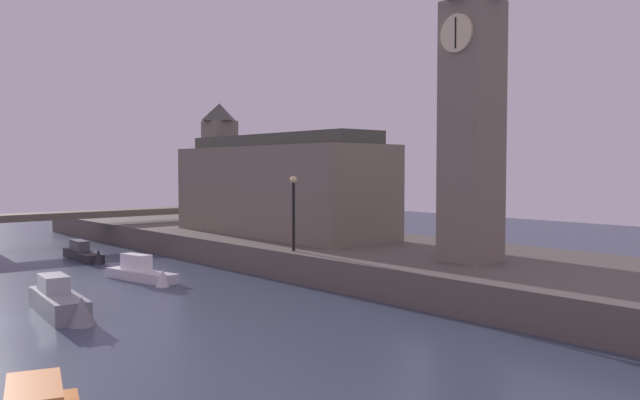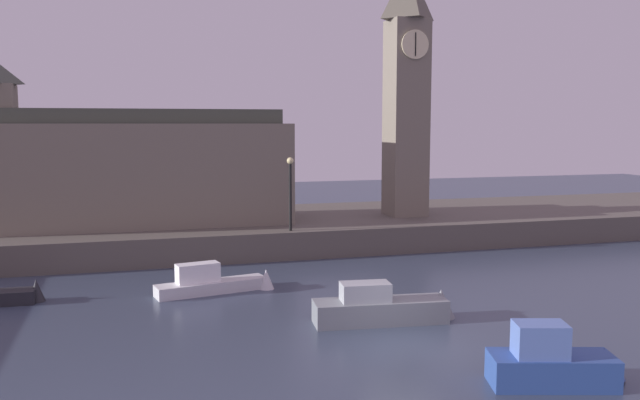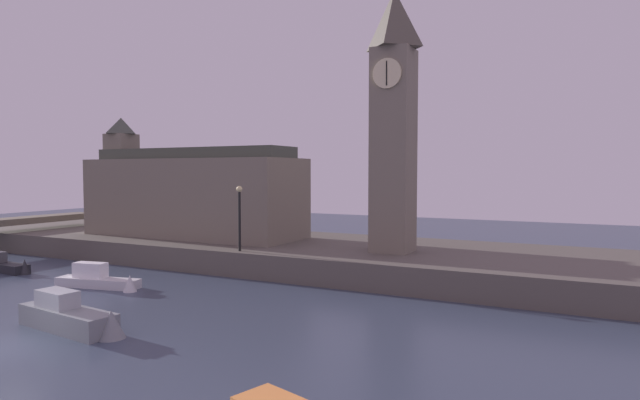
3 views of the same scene
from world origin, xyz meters
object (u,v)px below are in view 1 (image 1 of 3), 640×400
Objects in this scene: parliament_hall at (276,185)px; boat_barge_dark at (86,255)px; clock_tower at (472,89)px; boat_cruiser_grey at (63,303)px; boat_ferry_white at (145,274)px; streetlamp at (294,204)px.

boat_barge_dark is at bearing -119.93° from parliament_hall.
clock_tower is 16.96m from parliament_hall.
boat_cruiser_grey is at bearing -114.85° from clock_tower.
boat_cruiser_grey reaches higher than boat_ferry_white.
streetlamp is 8.42m from boat_ferry_white.
boat_cruiser_grey is (8.81, -16.98, -4.14)m from parliament_hall.
clock_tower is 2.86× the size of boat_ferry_white.
boat_cruiser_grey is at bearing -86.13° from streetlamp.
parliament_hall reaches higher than streetlamp.
boat_barge_dark is 9.45m from boat_ferry_white.
boat_barge_dark is at bearing 156.08° from boat_cruiser_grey.
parliament_hall is 4.27× the size of streetlamp.
boat_barge_dark is (-6.00, -10.41, -4.28)m from parliament_hall.
clock_tower is 0.92× the size of parliament_hall.
clock_tower is 3.92× the size of streetlamp.
parliament_hall is 12.75m from boat_barge_dark.
boat_cruiser_grey is at bearing -62.58° from parliament_hall.
boat_barge_dark is at bearing -156.86° from clock_tower.
boat_barge_dark is at bearing -158.18° from streetlamp.
streetlamp reaches higher than boat_ferry_white.
boat_ferry_white is at bearing -72.57° from parliament_hall.
clock_tower is 2.81× the size of boat_barge_dark.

